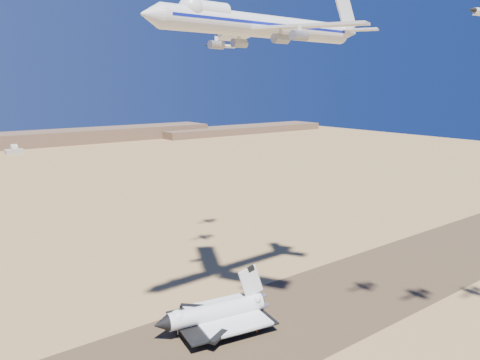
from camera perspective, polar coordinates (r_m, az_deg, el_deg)
ground at (r=153.73m, az=-1.87°, el=-19.17°), size 1200.00×1200.00×0.00m
runway at (r=153.71m, az=-1.87°, el=-19.16°), size 600.00×50.00×0.06m
ridgeline at (r=654.72m, az=-24.63°, el=4.27°), size 960.00×90.00×18.00m
shuttle at (r=158.74m, az=-3.04°, el=-15.95°), size 39.87×28.96×19.62m
carrier_747 at (r=140.85m, az=2.19°, el=18.30°), size 81.09×62.94×20.23m
crew_a at (r=160.04m, az=0.57°, el=-17.43°), size 0.60×0.77×1.85m
crew_b at (r=157.99m, az=2.06°, el=-17.85°), size 0.82×1.01×1.82m
crew_c at (r=163.27m, az=1.74°, el=-16.84°), size 0.93×1.11×1.69m
chase_jet_e at (r=185.24m, az=-2.27°, el=16.03°), size 14.35×7.69×3.57m
chase_jet_f at (r=211.66m, az=-1.58°, el=17.31°), size 14.32×7.73×3.57m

